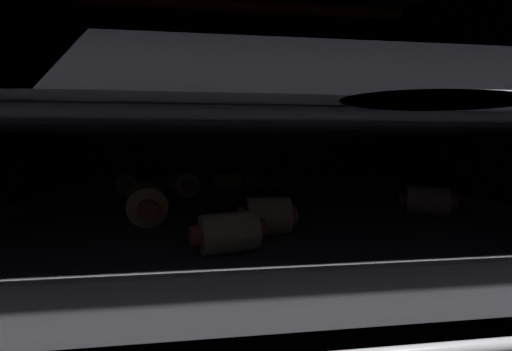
% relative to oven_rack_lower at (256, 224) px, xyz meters
% --- Properties ---
extents(ground_plane, '(0.52, 0.46, 0.01)m').
position_rel_oven_rack_lower_xyz_m(ground_plane, '(0.00, 0.00, -0.09)').
color(ground_plane, black).
extents(oven_wall_back, '(0.52, 0.01, 0.36)m').
position_rel_oven_rack_lower_xyz_m(oven_wall_back, '(0.00, 0.22, 0.09)').
color(oven_wall_back, black).
rests_on(oven_wall_back, ground_plane).
extents(oven_wall_right, '(0.01, 0.44, 0.36)m').
position_rel_oven_rack_lower_xyz_m(oven_wall_right, '(0.25, 0.00, 0.09)').
color(oven_wall_right, black).
rests_on(oven_wall_right, ground_plane).
extents(oven_rack_lower, '(0.47, 0.43, 0.01)m').
position_rel_oven_rack_lower_xyz_m(oven_rack_lower, '(0.00, 0.00, 0.00)').
color(oven_rack_lower, slate).
extents(baking_tray_lower, '(0.43, 0.35, 0.03)m').
position_rel_oven_rack_lower_xyz_m(baking_tray_lower, '(0.00, 0.00, 0.01)').
color(baking_tray_lower, '#4C4C51').
rests_on(baking_tray_lower, oven_rack_lower).
extents(pig_in_blanket_lower_0, '(0.04, 0.03, 0.03)m').
position_rel_oven_rack_lower_xyz_m(pig_in_blanket_lower_0, '(-0.00, -0.08, 0.03)').
color(pig_in_blanket_lower_0, '#E9B280').
rests_on(pig_in_blanket_lower_0, baking_tray_lower).
extents(pig_in_blanket_lower_1, '(0.04, 0.06, 0.03)m').
position_rel_oven_rack_lower_xyz_m(pig_in_blanket_lower_1, '(-0.10, -0.03, 0.03)').
color(pig_in_blanket_lower_1, '#E8BC73').
rests_on(pig_in_blanket_lower_1, baking_tray_lower).
extents(pig_in_blanket_lower_2, '(0.04, 0.06, 0.03)m').
position_rel_oven_rack_lower_xyz_m(pig_in_blanket_lower_2, '(-0.08, 0.10, 0.03)').
color(pig_in_blanket_lower_2, '#D8C083').
rests_on(pig_in_blanket_lower_2, baking_tray_lower).
extents(pig_in_blanket_lower_3, '(0.05, 0.03, 0.02)m').
position_rel_oven_rack_lower_xyz_m(pig_in_blanket_lower_3, '(-0.03, -0.11, 0.03)').
color(pig_in_blanket_lower_3, '#D4C586').
rests_on(pig_in_blanket_lower_3, baking_tray_lower).
extents(pig_in_blanket_lower_4, '(0.04, 0.06, 0.03)m').
position_rel_oven_rack_lower_xyz_m(pig_in_blanket_lower_4, '(-0.16, 0.13, 0.03)').
color(pig_in_blanket_lower_4, '#D5BE71').
rests_on(pig_in_blanket_lower_4, baking_tray_lower).
extents(pig_in_blanket_lower_5, '(0.06, 0.04, 0.03)m').
position_rel_oven_rack_lower_xyz_m(pig_in_blanket_lower_5, '(-0.03, 0.14, 0.03)').
color(pig_in_blanket_lower_5, '#E0C474').
rests_on(pig_in_blanket_lower_5, baking_tray_lower).
extents(pig_in_blanket_lower_6, '(0.05, 0.04, 0.03)m').
position_rel_oven_rack_lower_xyz_m(pig_in_blanket_lower_6, '(0.16, -0.03, 0.03)').
color(pig_in_blanket_lower_6, '#DAB279').
rests_on(pig_in_blanket_lower_6, baking_tray_lower).
extents(oven_rack_upper, '(0.47, 0.43, 0.01)m').
position_rel_oven_rack_lower_xyz_m(oven_rack_upper, '(0.00, -0.00, 0.09)').
color(oven_rack_upper, slate).
extents(baking_tray_upper, '(0.43, 0.35, 0.02)m').
position_rel_oven_rack_lower_xyz_m(baking_tray_upper, '(0.00, 0.00, 0.10)').
color(baking_tray_upper, gray).
rests_on(baking_tray_upper, oven_rack_upper).
extents(pig_in_blanket_upper_1, '(0.05, 0.04, 0.03)m').
position_rel_oven_rack_lower_xyz_m(pig_in_blanket_upper_1, '(-0.12, 0.01, 0.12)').
color(pig_in_blanket_upper_1, '#E4BA82').
rests_on(pig_in_blanket_upper_1, baking_tray_upper).
extents(pig_in_blanket_upper_2, '(0.06, 0.04, 0.03)m').
position_rel_oven_rack_lower_xyz_m(pig_in_blanket_upper_2, '(0.18, 0.10, 0.12)').
color(pig_in_blanket_upper_2, '#E4C87F').
rests_on(pig_in_blanket_upper_2, baking_tray_upper).
extents(pig_in_blanket_upper_3, '(0.04, 0.06, 0.03)m').
position_rel_oven_rack_lower_xyz_m(pig_in_blanket_upper_3, '(0.15, 0.05, 0.12)').
color(pig_in_blanket_upper_3, '#D6B86D').
rests_on(pig_in_blanket_upper_3, baking_tray_upper).
extents(pig_in_blanket_upper_4, '(0.05, 0.04, 0.03)m').
position_rel_oven_rack_lower_xyz_m(pig_in_blanket_upper_4, '(-0.00, -0.01, 0.12)').
color(pig_in_blanket_upper_4, '#E4C083').
rests_on(pig_in_blanket_upper_4, baking_tray_upper).
extents(pig_in_blanket_upper_5, '(0.05, 0.05, 0.03)m').
position_rel_oven_rack_lower_xyz_m(pig_in_blanket_upper_5, '(-0.05, 0.08, 0.12)').
color(pig_in_blanket_upper_5, '#E5B376').
rests_on(pig_in_blanket_upper_5, baking_tray_upper).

